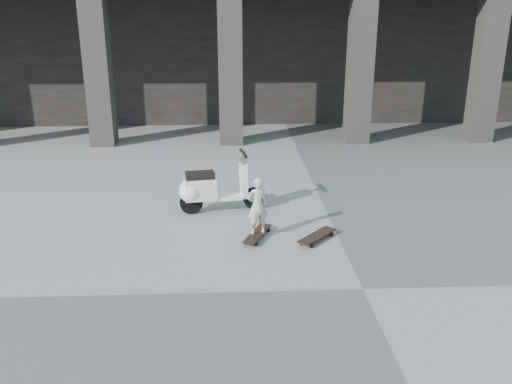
{
  "coord_description": "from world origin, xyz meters",
  "views": [
    {
      "loc": [
        -1.8,
        -6.58,
        3.73
      ],
      "look_at": [
        -1.38,
        2.31,
        0.65
      ],
      "focal_mm": 38.0,
      "sensor_mm": 36.0,
      "label": 1
    }
  ],
  "objects_px": {
    "skateboard_spare": "(317,236)",
    "longboard": "(257,234)",
    "scooter": "(208,189)",
    "child": "(257,206)"
  },
  "relations": [
    {
      "from": "skateboard_spare",
      "to": "scooter",
      "type": "bearing_deg",
      "value": 95.02
    },
    {
      "from": "skateboard_spare",
      "to": "child",
      "type": "bearing_deg",
      "value": 123.3
    },
    {
      "from": "longboard",
      "to": "scooter",
      "type": "relative_size",
      "value": 0.55
    },
    {
      "from": "skateboard_spare",
      "to": "child",
      "type": "height_order",
      "value": "child"
    },
    {
      "from": "skateboard_spare",
      "to": "scooter",
      "type": "relative_size",
      "value": 0.48
    },
    {
      "from": "child",
      "to": "scooter",
      "type": "relative_size",
      "value": 0.6
    },
    {
      "from": "skateboard_spare",
      "to": "longboard",
      "type": "bearing_deg",
      "value": 123.3
    },
    {
      "from": "longboard",
      "to": "scooter",
      "type": "height_order",
      "value": "scooter"
    },
    {
      "from": "child",
      "to": "scooter",
      "type": "height_order",
      "value": "scooter"
    },
    {
      "from": "child",
      "to": "scooter",
      "type": "distance_m",
      "value": 1.53
    }
  ]
}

